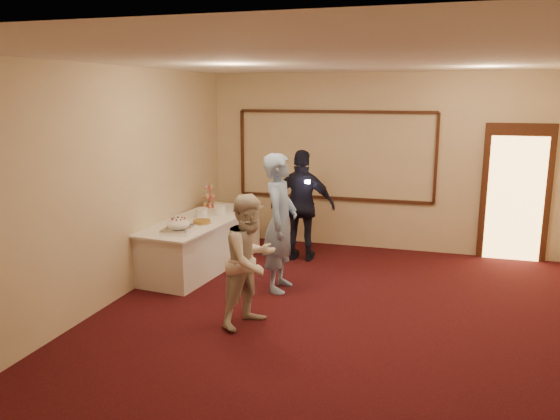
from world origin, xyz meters
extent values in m
plane|color=black|center=(0.00, 0.00, 0.00)|extent=(7.00, 7.00, 0.00)
cube|color=beige|center=(0.00, 3.50, 1.50)|extent=(6.00, 0.04, 3.00)
cube|color=beige|center=(0.00, -3.50, 1.50)|extent=(6.00, 0.04, 3.00)
cube|color=beige|center=(-3.00, 0.00, 1.50)|extent=(0.04, 7.00, 3.00)
cube|color=white|center=(0.00, 0.00, 3.00)|extent=(6.00, 7.00, 0.04)
cube|color=#361D10|center=(-0.80, 3.47, 0.85)|extent=(3.40, 0.04, 0.05)
cube|color=#361D10|center=(-0.80, 3.47, 2.35)|extent=(3.40, 0.04, 0.05)
cube|color=#361D10|center=(-2.50, 3.47, 1.60)|extent=(0.05, 0.04, 1.50)
cube|color=#361D10|center=(0.90, 3.47, 1.60)|extent=(0.05, 0.04, 1.50)
cube|color=#361D10|center=(2.15, 3.46, 1.10)|extent=(1.05, 0.06, 2.20)
cube|color=#FFBF66|center=(2.15, 3.43, 1.00)|extent=(0.85, 0.02, 2.00)
cube|color=white|center=(-2.51, 1.62, 0.37)|extent=(1.12, 2.49, 0.74)
cube|color=white|center=(-2.51, 1.62, 0.76)|extent=(1.25, 2.63, 0.03)
cube|color=silver|center=(-2.45, 0.78, 0.79)|extent=(0.44, 0.53, 0.04)
ellipsoid|color=white|center=(-2.45, 0.78, 0.88)|extent=(0.31, 0.31, 0.14)
cube|color=silver|center=(-2.34, 0.92, 0.81)|extent=(0.21, 0.30, 0.01)
cylinder|color=#D65352|center=(-2.75, 2.51, 0.97)|extent=(0.02, 0.02, 0.39)
cylinder|color=#D65352|center=(-2.75, 2.51, 0.78)|extent=(0.29, 0.29, 0.01)
cylinder|color=#D65352|center=(-2.75, 2.51, 0.93)|extent=(0.23, 0.23, 0.01)
cylinder|color=#D65352|center=(-2.75, 2.51, 1.09)|extent=(0.16, 0.16, 0.01)
cylinder|color=white|center=(-2.51, 1.68, 0.84)|extent=(0.18, 0.18, 0.15)
cylinder|color=white|center=(-2.51, 1.68, 0.92)|extent=(0.19, 0.19, 0.01)
cylinder|color=white|center=(-2.33, 1.98, 0.85)|extent=(0.18, 0.18, 0.15)
cylinder|color=white|center=(-2.33, 1.98, 0.92)|extent=(0.19, 0.19, 0.01)
cylinder|color=white|center=(-2.34, 1.32, 0.78)|extent=(0.30, 0.30, 0.01)
cylinder|color=olive|center=(-2.34, 1.32, 0.81)|extent=(0.26, 0.26, 0.05)
imported|color=#7D9DD1|center=(-1.06, 1.03, 0.94)|extent=(0.47, 0.70, 1.88)
imported|color=silver|center=(-1.05, -0.19, 0.78)|extent=(0.84, 0.93, 1.55)
imported|color=black|center=(-1.11, 2.45, 0.89)|extent=(1.06, 0.46, 1.79)
cube|color=white|center=(-0.96, 2.16, 1.33)|extent=(0.08, 0.06, 0.05)
camera|label=1|loc=(0.99, -5.83, 2.65)|focal=35.00mm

